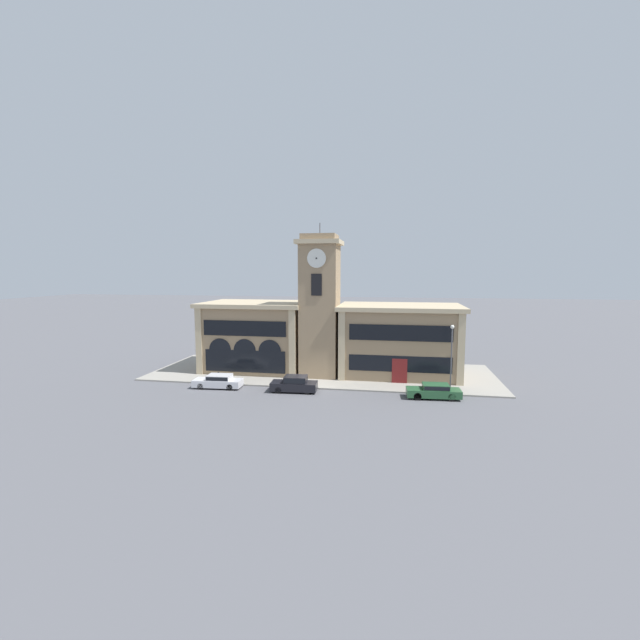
# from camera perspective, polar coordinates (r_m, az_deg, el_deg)

# --- Properties ---
(ground_plane) EXTENTS (300.00, 300.00, 0.00)m
(ground_plane) POSITION_cam_1_polar(r_m,az_deg,el_deg) (41.83, -1.26, -9.19)
(ground_plane) COLOR #56565B
(sidewalk_kerb) EXTENTS (37.34, 13.36, 0.15)m
(sidewalk_kerb) POSITION_cam_1_polar(r_m,az_deg,el_deg) (48.17, 0.29, -6.99)
(sidewalk_kerb) COLOR gray
(sidewalk_kerb) RESTS_ON ground_plane
(clock_tower) EXTENTS (4.60, 4.60, 16.34)m
(clock_tower) POSITION_cam_1_polar(r_m,az_deg,el_deg) (45.55, -0.02, 1.86)
(clock_tower) COLOR #937A5B
(clock_tower) RESTS_ON ground_plane
(town_hall_left_wing) EXTENTS (11.78, 8.78, 7.82)m
(town_hall_left_wing) POSITION_cam_1_polar(r_m,az_deg,el_deg) (49.86, -8.46, -2.07)
(town_hall_left_wing) COLOR #937A5B
(town_hall_left_wing) RESTS_ON ground_plane
(town_hall_right_wing) EXTENTS (13.12, 8.78, 7.71)m
(town_hall_right_wing) POSITION_cam_1_polar(r_m,az_deg,el_deg) (47.39, 10.56, -2.63)
(town_hall_right_wing) COLOR #937A5B
(town_hall_right_wing) RESTS_ON ground_plane
(parked_car_near) EXTENTS (4.76, 2.02, 1.30)m
(parked_car_near) POSITION_cam_1_polar(r_m,az_deg,el_deg) (43.22, -13.39, -7.91)
(parked_car_near) COLOR silver
(parked_car_near) RESTS_ON ground_plane
(parked_car_mid) EXTENTS (4.43, 2.08, 1.50)m
(parked_car_mid) POSITION_cam_1_polar(r_m,az_deg,el_deg) (40.85, -3.40, -8.46)
(parked_car_mid) COLOR black
(parked_car_mid) RESTS_ON ground_plane
(parked_car_far) EXTENTS (4.83, 1.96, 1.32)m
(parked_car_far) POSITION_cam_1_polar(r_m,az_deg,el_deg) (40.01, 14.98, -9.10)
(parked_car_far) COLOR #285633
(parked_car_far) RESTS_ON ground_plane
(street_lamp) EXTENTS (0.36, 0.36, 6.31)m
(street_lamp) POSITION_cam_1_polar(r_m,az_deg,el_deg) (41.05, 17.14, -3.71)
(street_lamp) COLOR #4C4C51
(street_lamp) RESTS_ON sidewalk_kerb
(bollard) EXTENTS (0.18, 0.18, 1.06)m
(bollard) POSITION_cam_1_polar(r_m,az_deg,el_deg) (44.93, -13.39, -7.38)
(bollard) COLOR black
(bollard) RESTS_ON sidewalk_kerb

